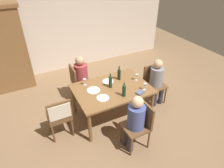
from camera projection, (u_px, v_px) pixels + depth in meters
name	position (u px, v px, depth m)	size (l,w,h in m)	color
ground_plane	(112.00, 115.00, 4.54)	(10.00, 10.00, 0.00)	#846647
rear_room_partition	(70.00, 24.00, 5.85)	(6.40, 0.12, 2.70)	beige
armoire_cabinet	(3.00, 49.00, 4.94)	(1.18, 0.62, 2.18)	brown
dining_table	(112.00, 91.00, 4.18)	(1.56, 1.10, 0.75)	brown
chair_right_end	(153.00, 81.00, 4.76)	(0.44, 0.44, 0.92)	brown
chair_far_left	(78.00, 81.00, 4.78)	(0.44, 0.44, 0.92)	brown
chair_near	(140.00, 122.00, 3.59)	(0.44, 0.44, 0.92)	brown
chair_left_end	(59.00, 114.00, 3.68)	(0.44, 0.46, 0.92)	brown
person_woman_host	(157.00, 79.00, 4.61)	(0.31, 0.36, 1.14)	#33333D
person_man_bearded	(82.00, 75.00, 4.75)	(0.36, 0.32, 1.15)	#33333D
person_man_guest	(135.00, 119.00, 3.48)	(0.35, 0.31, 1.14)	#33333D
wine_bottle_tall_green	(124.00, 90.00, 3.83)	(0.07, 0.07, 0.31)	#19381E
wine_bottle_dark_red	(119.00, 74.00, 4.35)	(0.07, 0.07, 0.33)	black
wine_bottle_short_olive	(110.00, 81.00, 4.08)	(0.07, 0.07, 0.32)	#19381E
wine_glass_near_left	(85.00, 81.00, 4.18)	(0.07, 0.07, 0.15)	silver
wine_glass_centre	(137.00, 76.00, 4.34)	(0.07, 0.07, 0.15)	silver
wine_glass_near_right	(145.00, 85.00, 4.03)	(0.07, 0.07, 0.15)	silver
dinner_plate_host	(108.00, 81.00, 4.33)	(0.24, 0.24, 0.01)	silver
dinner_plate_guest_left	(93.00, 90.00, 4.05)	(0.27, 0.27, 0.01)	silver
dinner_plate_guest_right	(103.00, 98.00, 3.84)	(0.25, 0.25, 0.01)	white
folded_napkin	(140.00, 92.00, 3.97)	(0.16, 0.12, 0.03)	#4C5B75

